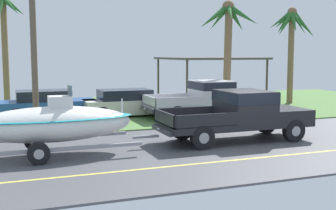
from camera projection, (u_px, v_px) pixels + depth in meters
ground at (160, 114)px, 22.85m from camera, size 36.00×22.00×0.11m
pickup_truck_towing at (244, 113)px, 15.83m from camera, size 5.74×2.06×1.82m
boat_on_trailer at (52, 124)px, 13.45m from camera, size 6.25×2.27×2.18m
parked_pickup_background at (210, 97)px, 21.25m from camera, size 5.89×2.00×1.85m
parked_sedan_near at (128, 103)px, 21.80m from camera, size 4.50×1.84×1.38m
parked_sedan_far at (47, 105)px, 21.26m from camera, size 4.51×1.89×1.38m
carport_awning at (210, 59)px, 29.68m from camera, size 6.17×5.76×2.90m
palm_tree_near_left at (228, 30)px, 22.77m from camera, size 2.75×3.04×5.92m
palm_tree_near_right at (4, 22)px, 25.16m from camera, size 2.70×3.11×6.61m
palm_tree_mid at (291, 30)px, 26.86m from camera, size 2.95×3.03×5.99m
utility_pole at (33, 20)px, 16.78m from camera, size 0.24×1.80×8.61m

